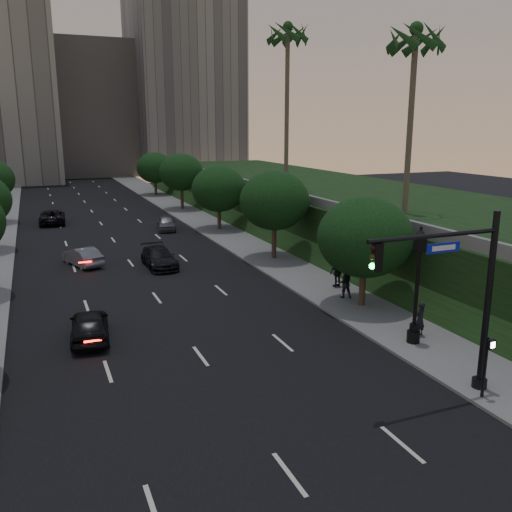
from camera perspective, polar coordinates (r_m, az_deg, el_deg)
name	(u,v)px	position (r m, az deg, el deg)	size (l,w,h in m)	color
ground	(241,410)	(20.21, -1.62, -15.91)	(160.00, 160.00, 0.00)	black
road_surface	(117,245)	(47.92, -14.46, 1.18)	(16.00, 140.00, 0.02)	black
sidewalk_right	(229,235)	(50.27, -2.84, 2.24)	(4.50, 140.00, 0.15)	slate
embankment	(351,210)	(53.24, 9.92, 4.80)	(18.00, 90.00, 4.00)	black
parapet_wall	(270,189)	(48.95, 1.51, 7.01)	(0.35, 90.00, 0.70)	slate
office_block_mid	(90,110)	(119.13, -17.04, 14.48)	(22.00, 18.00, 26.00)	#A8A49A
office_block_right	(183,85)	(116.73, -7.68, 17.42)	(20.00, 22.00, 36.00)	gray
tree_right_a	(365,237)	(30.09, 11.38, 1.96)	(5.20, 5.20, 6.24)	#38281C
tree_right_b	(274,201)	(40.39, 1.95, 5.85)	(5.20, 5.20, 6.74)	#38281C
tree_right_c	(219,189)	(52.48, -3.94, 7.07)	(5.20, 5.20, 6.24)	#38281C
tree_right_d	(181,172)	(65.80, -7.87, 8.72)	(5.20, 5.20, 6.74)	#38281C
tree_right_e	(155,168)	(80.40, -10.61, 9.13)	(5.20, 5.20, 6.24)	#38281C
palm_mid	(416,40)	(38.96, 16.46, 20.99)	(3.20, 3.20, 13.00)	#4C4233
palm_far	(288,37)	(52.06, 3.37, 22.06)	(3.20, 3.20, 15.50)	#4C4233
traffic_signal_mast	(465,303)	(21.08, 21.14, -4.68)	(5.68, 0.56, 7.00)	black
street_lamp	(417,291)	(25.68, 16.55, -3.54)	(0.64, 0.64, 5.62)	black
pedestrian_signal	(487,362)	(21.78, 23.11, -10.21)	(0.30, 0.33, 2.50)	black
sedan_near_left	(90,325)	(27.04, -17.12, -6.96)	(1.75, 4.34, 1.48)	black
sedan_mid_left	(82,256)	(41.30, -17.81, -0.04)	(1.45, 4.14, 1.37)	slate
sedan_far_left	(52,217)	(60.00, -20.67, 3.89)	(2.48, 5.37, 1.49)	black
sedan_near_right	(159,258)	(39.52, -10.16, -0.16)	(1.97, 4.86, 1.41)	black
sedan_far_right	(166,223)	(53.50, -9.44, 3.45)	(1.66, 4.13, 1.41)	slate
pedestrian_a	(420,319)	(27.03, 16.87, -6.37)	(0.62, 0.41, 1.70)	black
pedestrian_b	(345,283)	(31.94, 9.31, -2.79)	(0.86, 0.67, 1.78)	black
pedestrian_c	(338,272)	(33.95, 8.59, -1.70)	(1.10, 0.46, 1.88)	black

